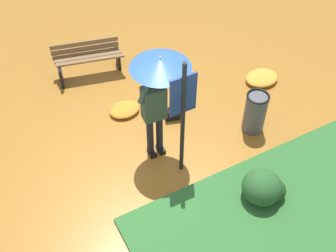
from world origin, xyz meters
TOP-DOWN VIEW (x-y plane):
  - ground_plane at (0.00, 0.00)m, footprint 18.00×18.00m
  - person_with_umbrella at (0.29, 0.29)m, footprint 0.96×0.96m
  - info_sign_post at (0.43, -0.27)m, footprint 0.44×0.07m
  - handbag at (0.88, 0.85)m, footprint 0.33×0.22m
  - park_bench at (-0.03, 2.89)m, footprint 1.42×0.69m
  - trash_bin at (2.08, -0.08)m, footprint 0.42×0.42m
  - shrub_cluster at (1.29, -1.44)m, footprint 0.70×0.64m
  - leaf_pile_near_person at (0.13, 1.45)m, footprint 0.60×0.48m
  - leaf_pile_by_bench at (3.06, 0.96)m, footprint 0.71×0.57m

SIDE VIEW (x-z plane):
  - ground_plane at x=0.00m, z-range 0.00..0.00m
  - leaf_pile_near_person at x=0.13m, z-range 0.00..0.13m
  - leaf_pile_by_bench at x=3.06m, z-range 0.00..0.16m
  - handbag at x=0.88m, z-range -0.06..0.31m
  - shrub_cluster at x=1.29m, z-range -0.02..0.56m
  - park_bench at x=-0.03m, z-range 0.03..0.78m
  - trash_bin at x=2.08m, z-range 0.00..0.84m
  - info_sign_post at x=0.43m, z-range 0.29..2.59m
  - person_with_umbrella at x=0.29m, z-range 0.53..2.57m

